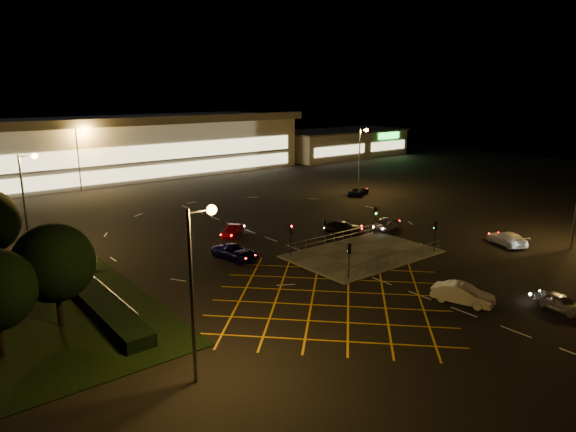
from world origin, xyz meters
TOP-DOWN VIEW (x-y plane):
  - ground at (0.00, 0.00)m, footprint 180.00×180.00m
  - pedestrian_island at (2.00, -2.00)m, footprint 14.00×9.00m
  - grass_verge at (-28.00, 6.00)m, footprint 18.00×30.00m
  - hedge at (-23.00, 6.00)m, footprint 2.00×26.00m
  - supermarket at (0.00, 61.95)m, footprint 72.00×26.50m
  - retail_unit_a at (46.00, 53.97)m, footprint 18.80×14.80m
  - retail_unit_b at (62.00, 53.96)m, footprint 14.80×14.80m
  - streetlight_sw at (-21.56, -12.00)m, footprint 1.78×0.56m
  - streetlight_nw at (-23.56, 18.00)m, footprint 1.78×0.56m
  - streetlight_ne at (24.44, 20.00)m, footprint 1.78×0.56m
  - streetlight_far_left at (-9.56, 48.00)m, footprint 1.78×0.56m
  - streetlight_far_right at (30.44, 50.00)m, footprint 1.78×0.56m
  - signal_sw at (-4.00, -5.99)m, footprint 0.28×0.30m
  - signal_se at (8.00, -5.99)m, footprint 0.28×0.30m
  - signal_nw at (-4.00, 1.99)m, footprint 0.28×0.30m
  - signal_ne at (8.00, 1.99)m, footprint 0.28×0.30m
  - tree_e at (-26.00, 0.00)m, footprint 5.40×5.40m
  - car_near_silver at (3.86, -20.23)m, footprint 2.02×3.88m
  - car_queue_white at (-0.69, -14.98)m, footprint 2.93×4.86m
  - car_left_blue at (-8.71, 4.64)m, footprint 3.14×5.35m
  - car_far_dkgrey at (6.06, 5.00)m, footprint 4.57×4.54m
  - car_right_silver at (10.98, 2.82)m, footprint 4.68×2.75m
  - car_circ_red at (-4.61, 11.59)m, footprint 3.84×3.39m
  - car_east_grey at (22.84, 18.79)m, footprint 5.02×3.73m
  - car_approach_white at (16.28, -9.10)m, footprint 3.57×5.21m

SIDE VIEW (x-z plane):
  - ground at x=0.00m, z-range 0.00..0.00m
  - grass_verge at x=-28.00m, z-range 0.00..0.08m
  - pedestrian_island at x=2.00m, z-range 0.00..0.12m
  - hedge at x=-23.00m, z-range 0.00..1.00m
  - car_circ_red at x=-4.61m, z-range 0.00..1.26m
  - car_near_silver at x=3.86m, z-range 0.00..1.26m
  - car_east_grey at x=22.84m, z-range 0.00..1.27m
  - car_far_dkgrey at x=6.06m, z-range 0.00..1.33m
  - car_left_blue at x=-8.71m, z-range 0.00..1.40m
  - car_approach_white at x=16.28m, z-range 0.00..1.40m
  - car_right_silver at x=10.98m, z-range 0.00..1.49m
  - car_queue_white at x=-0.69m, z-range 0.00..1.51m
  - signal_sw at x=-4.00m, z-range 0.79..3.94m
  - signal_se at x=8.00m, z-range 0.79..3.94m
  - signal_nw at x=-4.00m, z-range 0.79..3.94m
  - signal_ne at x=8.00m, z-range 0.79..3.94m
  - retail_unit_a at x=46.00m, z-range 0.04..6.39m
  - retail_unit_b at x=62.00m, z-range 0.05..6.40m
  - tree_e at x=-26.00m, z-range 0.97..8.32m
  - supermarket at x=0.00m, z-range 0.06..10.56m
  - streetlight_sw at x=-21.56m, z-range 1.55..11.58m
  - streetlight_nw at x=-23.56m, z-range 1.55..11.58m
  - streetlight_ne at x=24.44m, z-range 1.55..11.58m
  - streetlight_far_left at x=-9.56m, z-range 1.55..11.58m
  - streetlight_far_right at x=30.44m, z-range 1.55..11.58m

